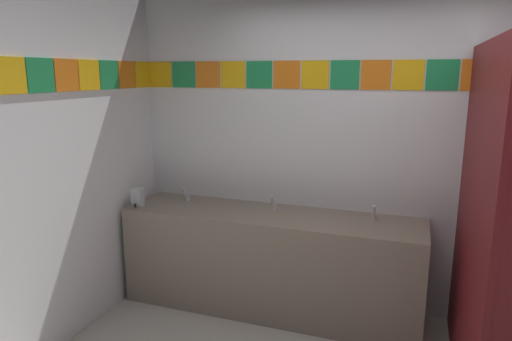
# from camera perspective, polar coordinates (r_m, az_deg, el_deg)

# --- Properties ---
(wall_back) EXTENTS (4.26, 0.09, 2.73)m
(wall_back) POSITION_cam_1_polar(r_m,az_deg,el_deg) (3.73, 16.26, 2.79)
(wall_back) COLOR silver
(wall_back) RESTS_ON ground_plane
(wall_side) EXTENTS (0.09, 3.04, 2.73)m
(wall_side) POSITION_cam_1_polar(r_m,az_deg,el_deg) (3.23, -28.05, 0.45)
(wall_side) COLOR silver
(wall_side) RESTS_ON ground_plane
(vanity_counter) EXTENTS (2.43, 0.60, 0.83)m
(vanity_counter) POSITION_cam_1_polar(r_m,az_deg,el_deg) (3.82, 1.77, -11.22)
(vanity_counter) COLOR gray
(vanity_counter) RESTS_ON ground_plane
(faucet_left) EXTENTS (0.04, 0.10, 0.14)m
(faucet_left) POSITION_cam_1_polar(r_m,az_deg,el_deg) (4.05, -8.76, -3.16)
(faucet_left) COLOR silver
(faucet_left) RESTS_ON vanity_counter
(faucet_center) EXTENTS (0.04, 0.10, 0.14)m
(faucet_center) POSITION_cam_1_polar(r_m,az_deg,el_deg) (3.75, 2.23, -4.30)
(faucet_center) COLOR silver
(faucet_center) RESTS_ON vanity_counter
(faucet_right) EXTENTS (0.04, 0.10, 0.14)m
(faucet_right) POSITION_cam_1_polar(r_m,az_deg,el_deg) (3.60, 14.66, -5.39)
(faucet_right) COLOR silver
(faucet_right) RESTS_ON vanity_counter
(soap_dispenser) EXTENTS (0.09, 0.09, 0.16)m
(soap_dispenser) POSITION_cam_1_polar(r_m,az_deg,el_deg) (3.99, -14.68, -3.29)
(soap_dispenser) COLOR #B7BABF
(soap_dispenser) RESTS_ON vanity_counter
(stall_divider) EXTENTS (0.92, 1.56, 2.13)m
(stall_divider) POSITION_cam_1_polar(r_m,az_deg,el_deg) (2.79, 29.42, -7.88)
(stall_divider) COLOR maroon
(stall_divider) RESTS_ON ground_plane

